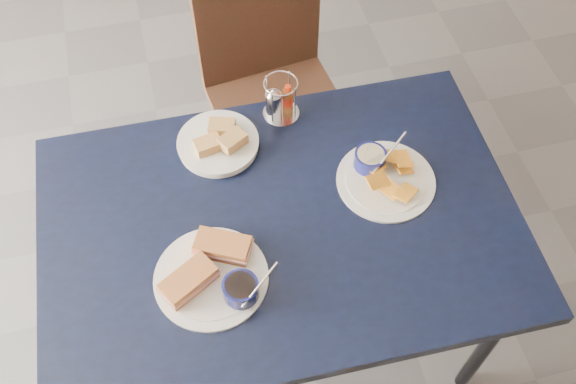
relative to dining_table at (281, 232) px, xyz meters
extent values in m
plane|color=#4E4E52|center=(0.06, 0.22, -0.69)|extent=(6.00, 6.00, 0.00)
cube|color=black|center=(0.00, 0.00, 0.04)|extent=(1.30, 0.89, 0.04)
cylinder|color=black|center=(0.56, -0.34, -0.33)|extent=(0.04, 0.04, 0.71)
cylinder|color=black|center=(-0.56, 0.34, -0.33)|extent=(0.04, 0.04, 0.71)
cylinder|color=black|center=(0.56, 0.34, -0.33)|extent=(0.04, 0.04, 0.71)
cube|color=black|center=(0.14, 0.64, -0.23)|extent=(0.50, 0.48, 0.04)
cylinder|color=black|center=(-0.04, 0.47, -0.47)|extent=(0.04, 0.04, 0.44)
cylinder|color=black|center=(0.33, 0.47, -0.47)|extent=(0.04, 0.04, 0.44)
cylinder|color=black|center=(-0.04, 0.81, -0.47)|extent=(0.04, 0.04, 0.44)
cylinder|color=black|center=(0.33, 0.81, -0.47)|extent=(0.04, 0.04, 0.44)
cube|color=black|center=(0.14, 0.83, 0.03)|extent=(0.45, 0.10, 0.47)
cylinder|color=white|center=(-0.21, -0.12, 0.07)|extent=(0.29, 0.29, 0.01)
cylinder|color=white|center=(-0.21, -0.12, 0.07)|extent=(0.24, 0.24, 0.00)
cube|color=#B37240|center=(-0.27, -0.13, 0.10)|extent=(0.16, 0.13, 0.04)
cube|color=tan|center=(-0.27, -0.13, 0.09)|extent=(0.16, 0.14, 0.01)
cube|color=#B37240|center=(-0.17, -0.06, 0.10)|extent=(0.16, 0.13, 0.04)
cube|color=tan|center=(-0.17, -0.06, 0.09)|extent=(0.16, 0.13, 0.01)
cylinder|color=#0A0C3C|center=(-0.15, -0.19, 0.10)|extent=(0.09, 0.09, 0.05)
cylinder|color=black|center=(-0.15, -0.19, 0.11)|extent=(0.08, 0.08, 0.01)
cylinder|color=silver|center=(-0.10, -0.21, 0.14)|extent=(0.11, 0.07, 0.08)
cylinder|color=white|center=(0.31, 0.05, 0.07)|extent=(0.28, 0.28, 0.01)
cylinder|color=white|center=(0.31, 0.05, 0.07)|extent=(0.23, 0.23, 0.00)
cube|color=gold|center=(0.37, 0.08, 0.08)|extent=(0.05, 0.07, 0.02)
cube|color=gold|center=(0.31, 0.01, 0.08)|extent=(0.07, 0.08, 0.02)
cube|color=gold|center=(0.35, -0.01, 0.08)|extent=(0.08, 0.08, 0.02)
cube|color=gold|center=(0.29, 0.09, 0.09)|extent=(0.07, 0.08, 0.03)
cube|color=gold|center=(0.34, 0.11, 0.09)|extent=(0.08, 0.07, 0.02)
cube|color=gold|center=(0.37, 0.09, 0.10)|extent=(0.05, 0.07, 0.02)
cube|color=gold|center=(0.28, 0.03, 0.10)|extent=(0.07, 0.06, 0.03)
cylinder|color=#0A0C3C|center=(0.28, 0.11, 0.10)|extent=(0.09, 0.09, 0.05)
cylinder|color=#BFB490|center=(0.28, 0.11, 0.11)|extent=(0.08, 0.08, 0.01)
cylinder|color=silver|center=(0.33, 0.09, 0.14)|extent=(0.11, 0.07, 0.08)
cylinder|color=white|center=(-0.12, 0.29, 0.07)|extent=(0.23, 0.23, 0.02)
cylinder|color=white|center=(-0.12, 0.29, 0.08)|extent=(0.19, 0.19, 0.00)
cube|color=tan|center=(-0.15, 0.27, 0.10)|extent=(0.08, 0.06, 0.03)
cube|color=tan|center=(-0.10, 0.32, 0.11)|extent=(0.09, 0.07, 0.03)
cube|color=tan|center=(-0.08, 0.26, 0.11)|extent=(0.09, 0.08, 0.03)
cylinder|color=silver|center=(0.09, 0.37, 0.06)|extent=(0.11, 0.11, 0.01)
cylinder|color=silver|center=(0.12, 0.40, 0.13)|extent=(0.00, 0.01, 0.13)
cylinder|color=silver|center=(0.06, 0.40, 0.13)|extent=(0.01, 0.01, 0.13)
cylinder|color=silver|center=(0.06, 0.33, 0.13)|extent=(0.01, 0.01, 0.13)
cylinder|color=silver|center=(0.12, 0.33, 0.13)|extent=(0.00, 0.01, 0.13)
torus|color=silver|center=(0.09, 0.37, 0.19)|extent=(0.10, 0.10, 0.00)
cylinder|color=silver|center=(0.07, 0.37, 0.11)|extent=(0.05, 0.05, 0.08)
cone|color=silver|center=(0.07, 0.37, 0.16)|extent=(0.04, 0.04, 0.02)
cylinder|color=brown|center=(0.11, 0.37, 0.11)|extent=(0.03, 0.03, 0.08)
cylinder|color=#A11D09|center=(0.11, 0.37, 0.11)|extent=(0.03, 0.03, 0.03)
cylinder|color=#A11D09|center=(0.11, 0.37, 0.16)|extent=(0.02, 0.02, 0.02)
camera|label=1|loc=(-0.20, -0.87, 1.53)|focal=40.00mm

